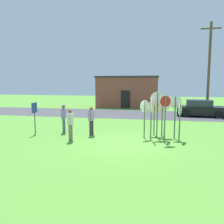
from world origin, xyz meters
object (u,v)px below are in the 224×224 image
Objects in this scene: parked_car_on_street at (201,109)px; stop_sign_leaning_right at (180,116)px; stop_sign_far_back at (151,111)px; person_near_signs at (70,123)px; person_with_sunhat at (64,117)px; stop_sign_rear_right at (144,113)px; stop_sign_low_front at (157,106)px; person_on_left at (91,119)px; utility_pole at (209,67)px; stop_sign_nearest at (154,111)px; stop_sign_rear_left at (165,112)px; info_panel_leftmost at (35,113)px; stop_sign_leaning_left at (175,110)px; stop_sign_tallest at (165,113)px; stop_sign_center_cluster at (162,109)px.

stop_sign_leaning_right is at bearing -105.17° from parked_car_on_street.
stop_sign_far_back is 4.32m from person_near_signs.
person_with_sunhat is 2.19m from person_near_signs.
stop_sign_rear_right is 4.05m from person_near_signs.
stop_sign_low_front reaches higher than person_on_left.
utility_pole is 3.76× the size of stop_sign_far_back.
stop_sign_far_back is at bearing 12.83° from person_near_signs.
stop_sign_nearest is (-0.17, 0.70, -0.37)m from stop_sign_low_front.
stop_sign_leaning_right is at bearing 37.33° from stop_sign_rear_left.
stop_sign_rear_left is 1.41× the size of person_with_sunhat.
stop_sign_low_front is 1.37× the size of info_panel_leftmost.
stop_sign_nearest is at bearing 3.98° from person_with_sunhat.
info_panel_leftmost reaches higher than person_on_left.
utility_pole is at bearing 71.15° from stop_sign_leaning_left.
stop_sign_low_front is 1.31m from stop_sign_leaning_right.
stop_sign_low_front is at bearing 138.50° from stop_sign_tallest.
stop_sign_rear_right reaches higher than stop_sign_nearest.
stop_sign_rear_right is (-0.96, -0.66, -0.17)m from stop_sign_center_cluster.
stop_sign_rear_left is (0.71, -0.39, 0.05)m from stop_sign_far_back.
parked_car_on_street is 14.73m from info_panel_leftmost.
stop_sign_nearest is 3.70m from person_on_left.
stop_sign_nearest is at bearing -114.74° from parked_car_on_street.
stop_sign_leaning_right is 0.94× the size of stop_sign_rear_right.
stop_sign_far_back is at bearing -0.89° from info_panel_leftmost.
stop_sign_rear_right is 1.22× the size of person_on_left.
stop_sign_leaning_left reaches higher than parked_car_on_street.
person_near_signs is 2.89m from info_panel_leftmost.
stop_sign_tallest is 1.07× the size of stop_sign_leaning_right.
stop_sign_far_back is (-0.31, -0.58, -0.23)m from stop_sign_low_front.
stop_sign_rear_right is (-4.50, -9.54, 0.74)m from parked_car_on_street.
person_on_left is at bearing -178.88° from stop_sign_leaning_left.
stop_sign_rear_left is at bearing -109.78° from utility_pole.
stop_sign_far_back is at bearing -117.92° from stop_sign_low_front.
person_near_signs is (-5.44, -1.57, -0.67)m from stop_sign_leaning_left.
stop_sign_nearest is 1.03m from stop_sign_rear_right.
person_near_signs is at bearing -161.10° from stop_sign_low_front.
parked_car_on_street is at bearing 64.78° from stop_sign_rear_right.
utility_pole is 12.42m from stop_sign_rear_right.
stop_sign_leaning_left is (0.68, -0.44, 0.02)m from stop_sign_center_cluster.
utility_pole is 11.88m from stop_sign_low_front.
person_on_left is at bearing 175.91° from stop_sign_tallest.
stop_sign_low_front reaches higher than stop_sign_rear_left.
stop_sign_leaning_left is at bearing 117.74° from stop_sign_leaning_right.
stop_sign_rear_left reaches higher than person_on_left.
utility_pole is 4.94× the size of person_with_sunhat.
stop_sign_tallest is at bearing 13.51° from person_near_signs.
stop_sign_low_front is (-3.81, -9.34, 1.10)m from parked_car_on_street.
stop_sign_tallest reaches higher than stop_sign_nearest.
utility_pole is 1.96× the size of parked_car_on_street.
person_on_left is 1.64m from person_near_signs.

